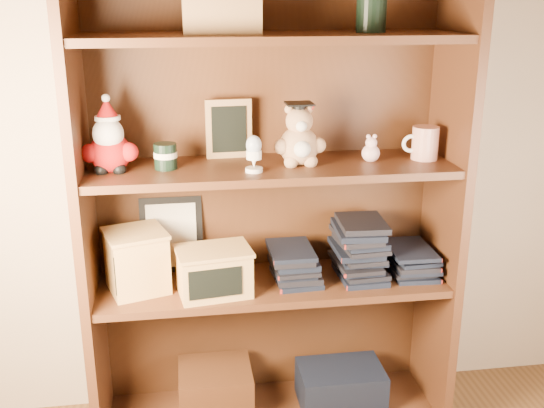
{
  "coord_description": "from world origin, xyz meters",
  "views": [
    {
      "loc": [
        -0.21,
        -0.61,
        1.46
      ],
      "look_at": [
        0.08,
        1.3,
        0.82
      ],
      "focal_mm": 42.0,
      "sensor_mm": 36.0,
      "label": 1
    }
  ],
  "objects_px": {
    "grad_teddy_bear": "(299,141)",
    "teacher_mug": "(424,143)",
    "bookcase": "(269,211)",
    "treats_box": "(137,260)"
  },
  "relations": [
    {
      "from": "bookcase",
      "to": "teacher_mug",
      "type": "height_order",
      "value": "bookcase"
    },
    {
      "from": "teacher_mug",
      "to": "treats_box",
      "type": "bearing_deg",
      "value": -179.95
    },
    {
      "from": "grad_teddy_bear",
      "to": "treats_box",
      "type": "relative_size",
      "value": 0.87
    },
    {
      "from": "grad_teddy_bear",
      "to": "teacher_mug",
      "type": "xyz_separation_m",
      "value": [
        0.41,
        0.01,
        -0.02
      ]
    },
    {
      "from": "teacher_mug",
      "to": "grad_teddy_bear",
      "type": "bearing_deg",
      "value": -179.16
    },
    {
      "from": "bookcase",
      "to": "treats_box",
      "type": "xyz_separation_m",
      "value": [
        -0.44,
        -0.05,
        -0.13
      ]
    },
    {
      "from": "treats_box",
      "to": "bookcase",
      "type": "bearing_deg",
      "value": 6.74
    },
    {
      "from": "bookcase",
      "to": "treats_box",
      "type": "relative_size",
      "value": 6.98
    },
    {
      "from": "teacher_mug",
      "to": "treats_box",
      "type": "xyz_separation_m",
      "value": [
        -0.93,
        -0.0,
        -0.35
      ]
    },
    {
      "from": "grad_teddy_bear",
      "to": "teacher_mug",
      "type": "relative_size",
      "value": 1.65
    }
  ]
}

